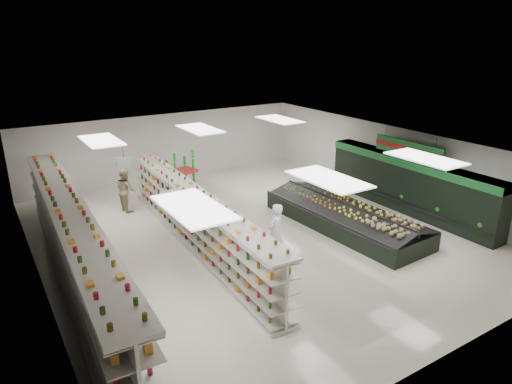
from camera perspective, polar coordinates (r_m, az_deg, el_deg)
floor at (r=16.67m, az=-0.59°, el=-5.18°), size 16.00×16.00×0.00m
ceiling at (r=15.62m, az=-0.63°, el=5.57°), size 14.00×16.00×0.02m
wall_back at (r=23.00m, az=-11.18°, el=5.60°), size 14.00×0.02×3.20m
wall_front at (r=10.75m, az=22.91°, el=-12.00°), size 14.00×0.02×3.20m
wall_left at (r=14.00m, az=-25.90°, el=-5.04°), size 0.02×16.00×3.20m
wall_right at (r=20.46m, az=16.35°, el=3.48°), size 0.02×16.00×3.20m
produce_wall_case at (r=19.29m, az=18.60°, el=1.19°), size 0.93×8.00×2.20m
aisle_sign_near at (r=12.40m, az=-10.78°, el=-0.64°), size 0.52×0.06×0.75m
aisle_sign_far at (r=16.04m, az=-16.15°, el=3.51°), size 0.52×0.06×0.75m
hortifruti_banner at (r=18.71m, az=18.50°, el=5.15°), size 0.12×3.20×0.95m
gondola_left at (r=14.18m, az=-21.81°, el=-6.54°), size 1.54×13.37×2.31m
gondola_center at (r=15.53m, az=-7.63°, el=-3.67°), size 1.31×11.25×1.95m
produce_island at (r=17.35m, az=10.96°, el=-2.93°), size 2.71×6.71×0.99m
soda_endcap at (r=21.07m, az=-9.41°, el=2.33°), size 1.53×1.19×1.75m
shopper_main at (r=14.45m, az=2.43°, el=-5.07°), size 0.82×0.70×1.90m
shopper_background at (r=19.22m, az=-15.98°, el=0.26°), size 0.63×0.91×1.76m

